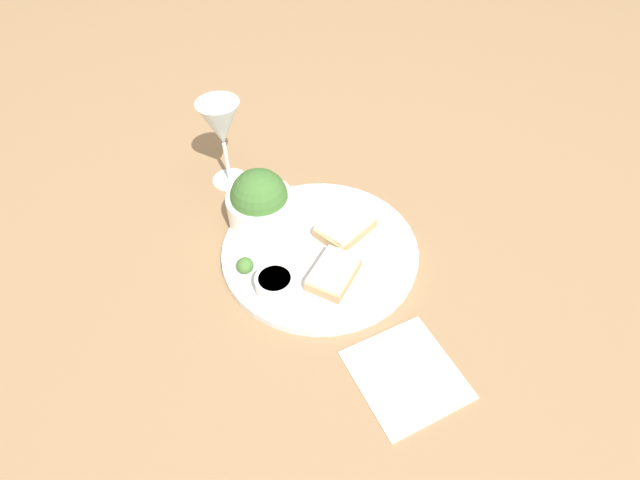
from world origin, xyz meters
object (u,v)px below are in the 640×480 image
object	(u,v)px
salad_bowl	(260,202)
cheese_toast_near	(346,227)
napkin	(406,374)
cheese_toast_far	(334,273)
wine_glass	(221,127)
sauce_ramekin	(275,284)

from	to	relation	value
salad_bowl	cheese_toast_near	size ratio (longest dim) A/B	1.15
cheese_toast_near	napkin	world-z (taller)	cheese_toast_near
cheese_toast_near	napkin	distance (m)	0.28
cheese_toast_far	wine_glass	size ratio (longest dim) A/B	0.60
salad_bowl	wine_glass	xyz separation A→B (m)	(-0.03, -0.14, 0.07)
sauce_ramekin	cheese_toast_near	xyz separation A→B (m)	(-0.17, -0.02, -0.01)
salad_bowl	sauce_ramekin	world-z (taller)	salad_bowl
wine_glass	napkin	size ratio (longest dim) A/B	0.97
salad_bowl	cheese_toast_far	distance (m)	0.19
sauce_ramekin	cheese_toast_far	distance (m)	0.10
sauce_ramekin	cheese_toast_far	size ratio (longest dim) A/B	0.59
cheese_toast_near	salad_bowl	bearing A→B (deg)	-53.64
salad_bowl	sauce_ramekin	bearing A→B (deg)	60.80
salad_bowl	cheese_toast_near	world-z (taller)	salad_bowl
cheese_toast_far	wine_glass	world-z (taller)	wine_glass
salad_bowl	cheese_toast_near	xyz separation A→B (m)	(-0.09, 0.12, -0.03)
cheese_toast_near	cheese_toast_far	distance (m)	0.11
sauce_ramekin	wine_glass	bearing A→B (deg)	-110.46
cheese_toast_near	cheese_toast_far	world-z (taller)	same
sauce_ramekin	cheese_toast_near	distance (m)	0.17
cheese_toast_near	cheese_toast_far	bearing A→B (deg)	35.83
cheese_toast_near	napkin	size ratio (longest dim) A/B	0.57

